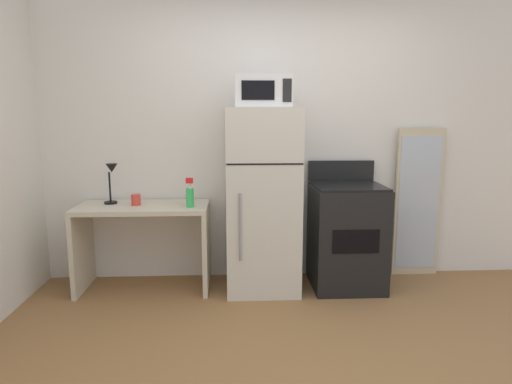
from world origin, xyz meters
TOP-DOWN VIEW (x-y plane):
  - ground_plane at (0.00, 0.00)m, footprint 12.00×12.00m
  - wall_back_white at (0.00, 1.70)m, footprint 5.00×0.10m
  - desk at (-1.20, 1.36)m, footprint 1.12×0.54m
  - desk_lamp at (-1.47, 1.43)m, footprint 0.14×0.12m
  - coffee_mug at (-1.26, 1.36)m, footprint 0.08×0.08m
  - spray_bottle at (-0.79, 1.26)m, footprint 0.06×0.06m
  - refrigerator at (-0.17, 1.33)m, footprint 0.62×0.63m
  - microwave at (-0.17, 1.31)m, footprint 0.46×0.35m
  - oven_range at (0.58, 1.33)m, footprint 0.61×0.61m
  - leaning_mirror at (1.32, 1.59)m, footprint 0.44×0.03m

SIDE VIEW (x-z plane):
  - ground_plane at x=0.00m, z-range 0.00..0.00m
  - oven_range at x=0.58m, z-range -0.08..1.02m
  - desk at x=-1.20m, z-range 0.15..0.90m
  - leaning_mirror at x=1.32m, z-range 0.00..1.40m
  - refrigerator at x=-0.17m, z-range 0.00..1.58m
  - coffee_mug at x=-1.26m, z-range 0.75..0.84m
  - spray_bottle at x=-0.79m, z-range 0.72..0.97m
  - desk_lamp at x=-1.47m, z-range 0.81..1.17m
  - wall_back_white at x=0.00m, z-range 0.00..2.60m
  - microwave at x=-0.17m, z-range 1.58..1.84m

